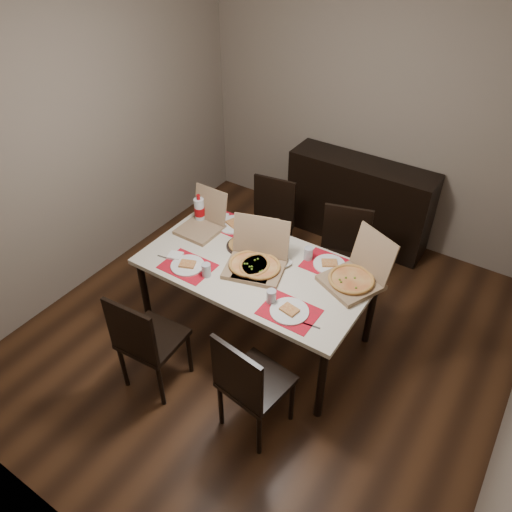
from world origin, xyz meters
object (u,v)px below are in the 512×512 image
at_px(chair_far_left, 269,222).
at_px(pizza_box_center, 261,263).
at_px(chair_far_right, 342,254).
at_px(dining_table, 256,272).
at_px(sideboard, 359,201).
at_px(soda_bottle, 199,210).
at_px(dip_bowl, 284,263).
at_px(chair_near_left, 145,340).
at_px(chair_near_right, 249,383).

relative_size(chair_far_left, pizza_box_center, 1.93).
xyz_separation_m(chair_far_left, chair_far_right, (0.81, -0.07, 0.00)).
relative_size(dining_table, chair_far_left, 1.94).
distance_m(sideboard, soda_bottle, 1.82).
bearing_deg(pizza_box_center, chair_far_left, 118.27).
distance_m(dining_table, dip_bowl, 0.23).
distance_m(chair_near_left, pizza_box_center, 1.04).
bearing_deg(chair_near_left, dip_bowl, 62.54).
xyz_separation_m(sideboard, dip_bowl, (0.06, -1.66, 0.31)).
bearing_deg(pizza_box_center, sideboard, 88.14).
xyz_separation_m(dining_table, chair_far_left, (-0.42, 0.87, -0.17)).
xyz_separation_m(dining_table, dip_bowl, (0.17, 0.13, 0.08)).
height_order(dining_table, chair_near_left, chair_near_left).
relative_size(sideboard, chair_near_right, 1.61).
bearing_deg(chair_far_left, chair_far_right, -4.78).
distance_m(dining_table, chair_near_right, 0.96).
bearing_deg(dining_table, dip_bowl, 37.60).
bearing_deg(sideboard, dining_table, -93.53).
bearing_deg(chair_near_left, chair_far_right, 66.16).
relative_size(sideboard, dining_table, 0.83).
bearing_deg(pizza_box_center, chair_near_left, -114.98).
bearing_deg(chair_far_right, chair_far_left, 175.22).
bearing_deg(sideboard, chair_near_left, -100.05).
distance_m(chair_far_left, chair_far_right, 0.81).
bearing_deg(dip_bowl, sideboard, 92.15).
distance_m(dining_table, chair_far_right, 0.91).
distance_m(chair_near_right, chair_far_right, 1.62).
bearing_deg(chair_near_right, chair_far_left, 118.14).
relative_size(chair_near_left, chair_near_right, 1.00).
bearing_deg(chair_near_left, sideboard, 79.95).
distance_m(chair_near_left, chair_near_right, 0.85).
height_order(dining_table, chair_far_right, chair_far_right).
xyz_separation_m(chair_far_left, dip_bowl, (0.59, -0.74, 0.25)).
height_order(sideboard, chair_near_right, chair_near_right).
xyz_separation_m(dining_table, soda_bottle, (-0.75, 0.25, 0.18)).
height_order(chair_near_left, dip_bowl, chair_near_left).
bearing_deg(pizza_box_center, dip_bowl, 49.09).
xyz_separation_m(sideboard, pizza_box_center, (-0.06, -1.80, 0.36)).
height_order(pizza_box_center, dip_bowl, pizza_box_center).
relative_size(dip_bowl, soda_bottle, 0.44).
bearing_deg(chair_far_right, dip_bowl, -107.81).
height_order(chair_far_left, dip_bowl, chair_far_left).
bearing_deg(dip_bowl, chair_near_left, -117.46).
distance_m(chair_far_left, dip_bowl, 0.98).
bearing_deg(pizza_box_center, chair_near_right, -62.01).
relative_size(chair_near_right, soda_bottle, 3.41).
bearing_deg(chair_near_left, chair_far_left, 91.69).
height_order(dining_table, chair_far_left, chair_far_left).
bearing_deg(soda_bottle, sideboard, 60.77).
relative_size(chair_near_left, chair_far_left, 1.00).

